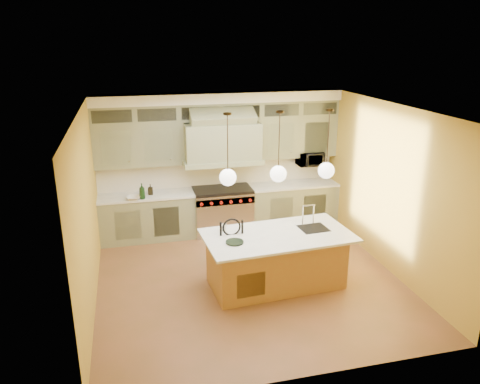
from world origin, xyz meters
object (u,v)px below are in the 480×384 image
object	(u,v)px
counter_stool	(234,252)
microwave	(310,159)
range	(223,210)
kitchen_island	(276,258)

from	to	relation	value
counter_stool	microwave	xyz separation A→B (m)	(2.27, 2.52, 0.77)
range	microwave	world-z (taller)	microwave
range	microwave	distance (m)	2.18
counter_stool	microwave	size ratio (longest dim) A/B	2.21
microwave	kitchen_island	bearing A→B (deg)	-121.69
kitchen_island	counter_stool	xyz separation A→B (m)	(-0.72, -0.02, 0.21)
kitchen_island	counter_stool	world-z (taller)	kitchen_island
counter_stool	range	bearing A→B (deg)	82.06
range	counter_stool	world-z (taller)	counter_stool
kitchen_island	microwave	size ratio (longest dim) A/B	4.53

